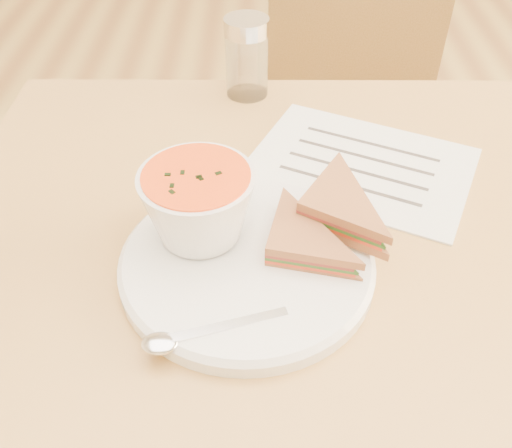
# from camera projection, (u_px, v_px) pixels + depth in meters

# --- Properties ---
(dining_table) EXTENTS (1.00, 0.70, 0.75)m
(dining_table) POSITION_uv_depth(u_px,v_px,m) (323.00, 385.00, 0.96)
(dining_table) COLOR #96612E
(dining_table) RESTS_ON floor
(chair_far) EXTENTS (0.45, 0.45, 0.84)m
(chair_far) POSITION_uv_depth(u_px,v_px,m) (331.00, 183.00, 1.28)
(chair_far) COLOR brown
(chair_far) RESTS_ON floor
(plate) EXTENTS (0.36, 0.36, 0.02)m
(plate) POSITION_uv_depth(u_px,v_px,m) (247.00, 264.00, 0.63)
(plate) COLOR white
(plate) RESTS_ON dining_table
(soup_bowl) EXTENTS (0.15, 0.15, 0.09)m
(soup_bowl) POSITION_uv_depth(u_px,v_px,m) (199.00, 208.00, 0.63)
(soup_bowl) COLOR white
(soup_bowl) RESTS_ON plate
(sandwich_half_a) EXTENTS (0.13, 0.13, 0.03)m
(sandwich_half_a) POSITION_uv_depth(u_px,v_px,m) (265.00, 259.00, 0.61)
(sandwich_half_a) COLOR #A5623A
(sandwich_half_a) RESTS_ON plate
(sandwich_half_b) EXTENTS (0.15, 0.15, 0.03)m
(sandwich_half_b) POSITION_uv_depth(u_px,v_px,m) (296.00, 214.00, 0.64)
(sandwich_half_b) COLOR #A5623A
(sandwich_half_b) RESTS_ON plate
(spoon) EXTENTS (0.18, 0.09, 0.01)m
(spoon) POSITION_uv_depth(u_px,v_px,m) (213.00, 330.00, 0.55)
(spoon) COLOR silver
(spoon) RESTS_ON plate
(paper_menu) EXTENTS (0.35, 0.32, 0.00)m
(paper_menu) POSITION_uv_depth(u_px,v_px,m) (360.00, 165.00, 0.78)
(paper_menu) COLOR white
(paper_menu) RESTS_ON dining_table
(condiment_shaker) EXTENTS (0.07, 0.07, 0.12)m
(condiment_shaker) POSITION_uv_depth(u_px,v_px,m) (247.00, 58.00, 0.89)
(condiment_shaker) COLOR silver
(condiment_shaker) RESTS_ON dining_table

